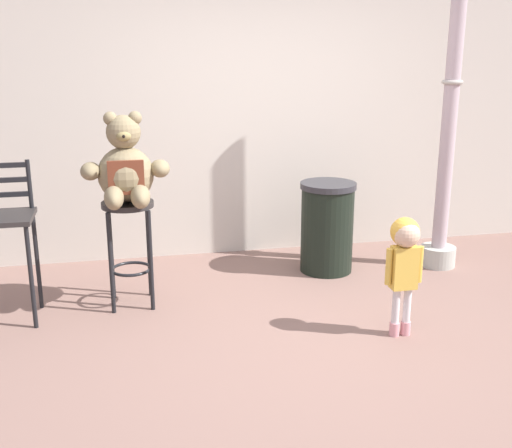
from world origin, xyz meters
The scene contains 8 objects.
ground_plane centered at (0.00, 0.00, 0.00)m, with size 24.00×24.00×0.00m, color #816157.
building_wall centered at (0.00, 2.21, 1.72)m, with size 6.15×0.30×3.44m, color beige.
bar_stool_with_teddy centered at (-1.20, 0.96, 0.58)m, with size 0.39×0.39×0.82m.
teddy_bear centered at (-1.20, 0.93, 1.06)m, with size 0.64×0.57×0.67m.
child_walking centered at (0.60, 0.03, 0.61)m, with size 0.27×0.21×0.84m.
trash_bin centered at (0.50, 1.37, 0.40)m, with size 0.48×0.48×0.80m.
lamppost centered at (1.54, 1.28, 1.12)m, with size 0.31×0.31×2.83m.
bar_chair_empty centered at (-2.07, 0.88, 0.70)m, with size 0.43×0.43×1.15m.
Camera 1 is at (-1.21, -3.68, 1.95)m, focal length 44.24 mm.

